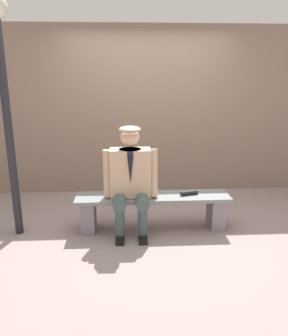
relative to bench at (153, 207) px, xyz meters
name	(u,v)px	position (x,y,z in m)	size (l,w,h in m)	color
ground_plane	(153,228)	(0.00, 0.00, -0.29)	(30.00, 30.00, 0.00)	gray
bench	(153,207)	(0.00, 0.00, 0.00)	(1.87, 0.38, 0.43)	slate
seated_man	(130,176)	(0.27, 0.05, 0.41)	(0.64, 0.57, 1.29)	tan
rolled_magazine	(189,193)	(-0.44, 0.01, 0.17)	(0.05, 0.05, 0.22)	black
stadium_wall	(145,111)	(0.00, -1.53, 1.00)	(12.00, 0.24, 2.58)	#836C5C
lamp_post	(3,82)	(1.62, 0.03, 1.49)	(0.25, 0.25, 2.64)	black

